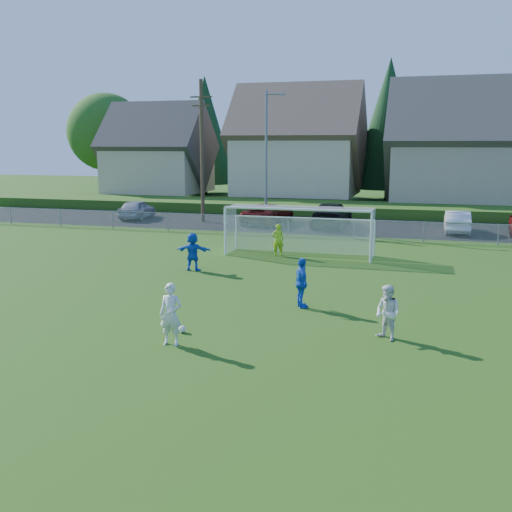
# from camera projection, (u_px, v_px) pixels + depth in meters

# --- Properties ---
(ground) EXTENTS (160.00, 160.00, 0.00)m
(ground) POSITION_uv_depth(u_px,v_px,m) (169.00, 365.00, 15.34)
(ground) COLOR #193D0C
(ground) RESTS_ON ground
(asphalt_lot) EXTENTS (60.00, 60.00, 0.00)m
(asphalt_lot) POSITION_uv_depth(u_px,v_px,m) (334.00, 226.00, 41.30)
(asphalt_lot) COLOR black
(asphalt_lot) RESTS_ON ground
(grass_embankment) EXTENTS (70.00, 6.00, 0.80)m
(grass_embankment) POSITION_uv_depth(u_px,v_px,m) (349.00, 209.00, 48.30)
(grass_embankment) COLOR #1E420F
(grass_embankment) RESTS_ON ground
(soccer_ball) EXTENTS (0.22, 0.22, 0.22)m
(soccer_ball) POSITION_uv_depth(u_px,v_px,m) (182.00, 329.00, 17.94)
(soccer_ball) COLOR white
(soccer_ball) RESTS_ON ground
(player_white_a) EXTENTS (0.67, 0.46, 1.77)m
(player_white_a) POSITION_uv_depth(u_px,v_px,m) (171.00, 314.00, 16.73)
(player_white_a) COLOR silver
(player_white_a) RESTS_ON ground
(player_white_b) EXTENTS (0.99, 0.97, 1.61)m
(player_white_b) POSITION_uv_depth(u_px,v_px,m) (388.00, 313.00, 17.17)
(player_white_b) COLOR silver
(player_white_b) RESTS_ON ground
(player_blue_a) EXTENTS (0.86, 1.10, 1.74)m
(player_blue_a) POSITION_uv_depth(u_px,v_px,m) (302.00, 283.00, 20.56)
(player_blue_a) COLOR blue
(player_blue_a) RESTS_ON ground
(player_blue_b) EXTENTS (1.61, 0.59, 1.71)m
(player_blue_b) POSITION_uv_depth(u_px,v_px,m) (193.00, 252.00, 26.64)
(player_blue_b) COLOR blue
(player_blue_b) RESTS_ON ground
(goalkeeper) EXTENTS (0.70, 0.59, 1.63)m
(goalkeeper) POSITION_uv_depth(u_px,v_px,m) (278.00, 240.00, 30.10)
(goalkeeper) COLOR #95CC18
(goalkeeper) RESTS_ON ground
(car_a) EXTENTS (2.07, 4.35, 1.43)m
(car_a) POSITION_uv_depth(u_px,v_px,m) (137.00, 209.00, 45.10)
(car_a) COLOR #A7A9AF
(car_a) RESTS_ON ground
(car_c) EXTENTS (3.05, 5.47, 1.45)m
(car_c) POSITION_uv_depth(u_px,v_px,m) (268.00, 214.00, 42.06)
(car_c) COLOR #550E09
(car_c) RESTS_ON ground
(car_d) EXTENTS (2.39, 5.70, 1.64)m
(car_d) POSITION_uv_depth(u_px,v_px,m) (331.00, 215.00, 40.50)
(car_d) COLOR black
(car_d) RESTS_ON ground
(car_f) EXTENTS (1.53, 4.27, 1.40)m
(car_f) POSITION_uv_depth(u_px,v_px,m) (457.00, 222.00, 38.00)
(car_f) COLOR silver
(car_f) RESTS_ON ground
(soccer_goal) EXTENTS (7.42, 1.90, 2.50)m
(soccer_goal) POSITION_uv_depth(u_px,v_px,m) (300.00, 223.00, 30.19)
(soccer_goal) COLOR white
(soccer_goal) RESTS_ON ground
(chainlink_fence) EXTENTS (52.06, 0.06, 1.20)m
(chainlink_fence) POSITION_uv_depth(u_px,v_px,m) (321.00, 227.00, 35.99)
(chainlink_fence) COLOR gray
(chainlink_fence) RESTS_ON ground
(streetlight) EXTENTS (1.38, 0.18, 9.00)m
(streetlight) POSITION_uv_depth(u_px,v_px,m) (267.00, 155.00, 40.20)
(streetlight) COLOR slate
(streetlight) RESTS_ON ground
(utility_pole) EXTENTS (1.60, 0.26, 10.00)m
(utility_pole) POSITION_uv_depth(u_px,v_px,m) (202.00, 150.00, 42.47)
(utility_pole) COLOR #473321
(utility_pole) RESTS_ON ground
(houses_row) EXTENTS (53.90, 11.45, 13.27)m
(houses_row) POSITION_uv_depth(u_px,v_px,m) (384.00, 124.00, 53.53)
(houses_row) COLOR tan
(houses_row) RESTS_ON ground
(tree_row) EXTENTS (65.98, 12.36, 13.80)m
(tree_row) POSITION_uv_depth(u_px,v_px,m) (379.00, 130.00, 59.78)
(tree_row) COLOR #382616
(tree_row) RESTS_ON ground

